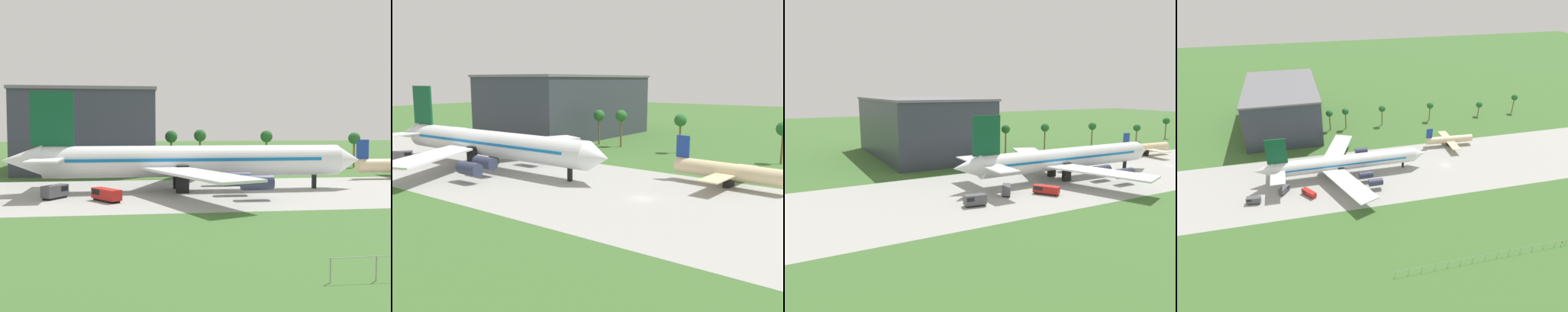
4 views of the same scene
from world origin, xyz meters
TOP-DOWN VIEW (x-y plane):
  - ground_plane at (0.00, 0.00)m, footprint 600.00×600.00m
  - taxiway_strip at (0.00, 0.00)m, footprint 320.00×44.00m
  - jet_airliner at (-44.71, 2.79)m, footprint 70.91×58.21m
  - regional_aircraft at (9.34, 17.67)m, footprint 23.22×20.72m
  - baggage_tug at (-80.53, -9.33)m, footprint 5.26×2.64m
  - fuel_truck at (-69.23, -4.81)m, footprint 4.45×5.29m
  - catering_van at (-60.36, -8.95)m, footprint 5.42×6.42m
  - terminal_building at (-67.74, 61.23)m, footprint 36.72×61.20m
  - palm_tree_row at (3.74, 49.26)m, footprint 112.74×3.60m

SIDE VIEW (x-z plane):
  - ground_plane at x=0.00m, z-range 0.00..0.00m
  - taxiway_strip at x=0.00m, z-range 0.00..0.02m
  - catering_van at x=-60.36m, z-range 0.10..2.29m
  - fuel_truck at x=-69.23m, z-range 0.10..2.55m
  - baggage_tug at x=-80.53m, z-range 0.10..2.75m
  - regional_aircraft at x=9.34m, z-range -1.62..7.85m
  - jet_airliner at x=-44.71m, z-range -3.88..15.46m
  - palm_tree_row at x=3.74m, z-range 2.92..14.61m
  - terminal_building at x=-67.74m, z-range 0.02..22.65m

